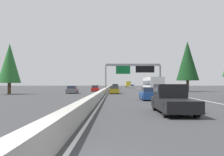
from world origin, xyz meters
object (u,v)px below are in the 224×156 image
Objects in this scene: sign_gantry_overhead at (134,69)px; conifer_left_near at (9,63)px; oncoming_far at (72,90)px; sedan_distant_a at (114,90)px; pickup_far_left at (172,99)px; sedan_mid_right at (132,86)px; bus_near_right at (153,84)px; conifer_right_mid at (187,61)px; oncoming_near at (96,89)px; box_truck_near_center at (128,84)px; minivan_far_center at (115,86)px; sedan_far_right at (149,94)px.

conifer_left_near reaches higher than sign_gantry_overhead.
oncoming_far is 0.49× the size of conifer_left_near.
pickup_far_left is at bearing -173.28° from sedan_distant_a.
sedan_mid_right is at bearing -3.74° from sign_gantry_overhead.
bus_near_right is at bearing -79.01° from conifer_left_near.
bus_near_right is 2.61× the size of oncoming_far.
sign_gantry_overhead is 1.06× the size of conifer_right_mid.
sign_gantry_overhead is at bearing 176.26° from sedan_mid_right.
pickup_far_left is 45.52m from oncoming_near.
conifer_right_mid is (-0.75, -21.83, 6.58)m from oncoming_near.
box_truck_near_center reaches higher than pickup_far_left.
box_truck_near_center is 0.71× the size of conifer_right_mid.
sign_gantry_overhead is at bearing -23.70° from sedan_distant_a.
conifer_right_mid is 1.32× the size of conifer_left_near.
conifer_left_near is (-15.15, 36.08, -1.76)m from conifer_right_mid.
bus_near_right is at bearing -179.99° from sedan_mid_right.
sign_gantry_overhead reaches higher than oncoming_far.
conifer_right_mid is at bearing -77.12° from sign_gantry_overhead.
sedan_distant_a is 0.38× the size of bus_near_right.
sedan_mid_right is at bearing -23.31° from conifer_left_near.
conifer_left_near is (-5.11, 26.31, 3.78)m from bus_near_right.
pickup_far_left is at bearing 19.79° from oncoming_far.
bus_near_right is (2.97, -7.60, 1.03)m from sedan_distant_a.
conifer_right_mid reaches higher than oncoming_near.
sign_gantry_overhead is at bearing -173.35° from minivan_far_center.
bus_near_right reaches higher than sedan_mid_right.
bus_near_right is 2.30× the size of minivan_far_center.
pickup_far_left is (-41.08, 0.75, -4.15)m from sign_gantry_overhead.
oncoming_far is at bearing 79.48° from sedan_distant_a.
sedan_far_right is 1.00× the size of sedan_mid_right.
sedan_mid_right is 66.63m from conifer_left_near.
sign_gantry_overhead is at bearing 124.43° from oncoming_far.
bus_near_right is 15.07m from conifer_right_mid.
minivan_far_center is at bearing 3.24° from sedan_far_right.
sedan_far_right is 1.00× the size of oncoming_far.
sedan_far_right is (-28.19, 0.46, -4.38)m from sign_gantry_overhead.
sedan_distant_a is at bearing 179.46° from minivan_far_center.
oncoming_far is 12.24m from conifer_left_near.
sedan_distant_a and sedan_mid_right have the same top height.
pickup_far_left is at bearing 173.38° from bus_near_right.
minivan_far_center is at bearing 6.65° from sign_gantry_overhead.
sedan_far_right is 0.49× the size of conifer_left_near.
minivan_far_center is at bearing 168.80° from oncoming_far.
sedan_mid_right and oncoming_near have the same top height.
oncoming_near is at bearing 10.26° from pickup_far_left.
sedan_distant_a is (18.15, 3.94, 0.00)m from sedan_far_right.
conifer_right_mid reaches higher than sedan_far_right.
sedan_distant_a is 19.43m from conifer_left_near.
oncoming_near is (44.79, 8.11, -0.23)m from pickup_far_left.
pickup_far_left reaches higher than oncoming_near.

